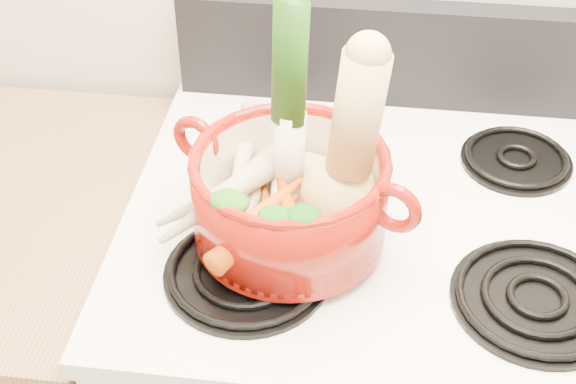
# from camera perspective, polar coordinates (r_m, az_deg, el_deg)

# --- Properties ---
(cooktop) EXTENTS (0.78, 0.67, 0.03)m
(cooktop) POSITION_cam_1_polar(r_m,az_deg,el_deg) (1.20, 7.38, -1.82)
(cooktop) COLOR white
(cooktop) RESTS_ON stove_body
(control_backsplash) EXTENTS (0.76, 0.05, 0.18)m
(control_backsplash) POSITION_cam_1_polar(r_m,az_deg,el_deg) (1.38, 8.11, 9.68)
(control_backsplash) COLOR black
(control_backsplash) RESTS_ON cooktop
(burner_front_left) EXTENTS (0.22, 0.22, 0.02)m
(burner_front_left) POSITION_cam_1_polar(r_m,az_deg,el_deg) (1.08, -2.95, -5.62)
(burner_front_left) COLOR black
(burner_front_left) RESTS_ON cooktop
(burner_front_right) EXTENTS (0.22, 0.22, 0.02)m
(burner_front_right) POSITION_cam_1_polar(r_m,az_deg,el_deg) (1.09, 17.31, -7.20)
(burner_front_right) COLOR black
(burner_front_right) RESTS_ON cooktop
(burner_back_left) EXTENTS (0.17, 0.17, 0.02)m
(burner_back_left) POSITION_cam_1_polar(r_m,az_deg,el_deg) (1.30, -0.73, 3.72)
(burner_back_left) COLOR black
(burner_back_left) RESTS_ON cooktop
(burner_back_right) EXTENTS (0.17, 0.17, 0.02)m
(burner_back_right) POSITION_cam_1_polar(r_m,az_deg,el_deg) (1.31, 15.94, 2.33)
(burner_back_right) COLOR black
(burner_back_right) RESTS_ON cooktop
(dutch_oven) EXTENTS (0.34, 0.34, 0.13)m
(dutch_oven) POSITION_cam_1_polar(r_m,az_deg,el_deg) (1.07, 0.14, -0.39)
(dutch_oven) COLOR maroon
(dutch_oven) RESTS_ON burner_front_left
(pot_handle_left) EXTENTS (0.07, 0.04, 0.07)m
(pot_handle_left) POSITION_cam_1_polar(r_m,az_deg,el_deg) (1.11, -6.56, 3.76)
(pot_handle_left) COLOR maroon
(pot_handle_left) RESTS_ON dutch_oven
(pot_handle_right) EXTENTS (0.07, 0.04, 0.07)m
(pot_handle_right) POSITION_cam_1_polar(r_m,az_deg,el_deg) (1.00, 7.58, -1.12)
(pot_handle_right) COLOR maroon
(pot_handle_right) RESTS_ON dutch_oven
(squash) EXTENTS (0.14, 0.13, 0.27)m
(squash) POSITION_cam_1_polar(r_m,az_deg,el_deg) (1.02, 4.32, 3.58)
(squash) COLOR #D8B36E
(squash) RESTS_ON dutch_oven
(leek) EXTENTS (0.07, 0.08, 0.31)m
(leek) POSITION_cam_1_polar(r_m,az_deg,el_deg) (1.04, 0.08, 6.19)
(leek) COLOR silver
(leek) RESTS_ON dutch_oven
(ginger) EXTENTS (0.09, 0.07, 0.05)m
(ginger) POSITION_cam_1_polar(r_m,az_deg,el_deg) (1.14, 1.41, 1.51)
(ginger) COLOR #C8B77B
(ginger) RESTS_ON dutch_oven
(parsnip_0) EXTENTS (0.06, 0.20, 0.05)m
(parsnip_0) POSITION_cam_1_polar(r_m,az_deg,el_deg) (1.12, -2.01, 0.66)
(parsnip_0) COLOR beige
(parsnip_0) RESTS_ON dutch_oven
(parsnip_1) EXTENTS (0.18, 0.16, 0.06)m
(parsnip_1) POSITION_cam_1_polar(r_m,az_deg,el_deg) (1.10, -4.76, 0.03)
(parsnip_1) COLOR beige
(parsnip_1) RESTS_ON dutch_oven
(parsnip_2) EXTENTS (0.04, 0.19, 0.06)m
(parsnip_2) POSITION_cam_1_polar(r_m,az_deg,el_deg) (1.10, -0.56, 0.60)
(parsnip_2) COLOR beige
(parsnip_2) RESTS_ON dutch_oven
(parsnip_3) EXTENTS (0.16, 0.18, 0.06)m
(parsnip_3) POSITION_cam_1_polar(r_m,az_deg,el_deg) (1.07, -5.00, -0.43)
(parsnip_3) COLOR beige
(parsnip_3) RESTS_ON dutch_oven
(parsnip_4) EXTENTS (0.04, 0.20, 0.06)m
(parsnip_4) POSITION_cam_1_polar(r_m,az_deg,el_deg) (1.14, -3.24, 2.68)
(parsnip_4) COLOR beige
(parsnip_4) RESTS_ON dutch_oven
(carrot_0) EXTENTS (0.07, 0.17, 0.05)m
(carrot_0) POSITION_cam_1_polar(r_m,az_deg,el_deg) (1.06, -1.39, -2.72)
(carrot_0) COLOR #BA3309
(carrot_0) RESTS_ON dutch_oven
(carrot_1) EXTENTS (0.12, 0.16, 0.05)m
(carrot_1) POSITION_cam_1_polar(r_m,az_deg,el_deg) (1.04, -2.22, -2.81)
(carrot_1) COLOR #CF560A
(carrot_1) RESTS_ON dutch_oven
(carrot_2) EXTENTS (0.09, 0.19, 0.05)m
(carrot_2) POSITION_cam_1_polar(r_m,az_deg,el_deg) (1.05, 0.12, -1.67)
(carrot_2) COLOR #D8470A
(carrot_2) RESTS_ON dutch_oven
(carrot_3) EXTENTS (0.11, 0.15, 0.05)m
(carrot_3) POSITION_cam_1_polar(r_m,az_deg,el_deg) (1.05, -1.73, -1.43)
(carrot_3) COLOR #DF560B
(carrot_3) RESTS_ON dutch_oven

